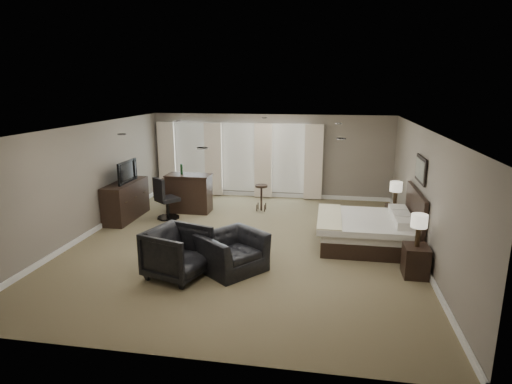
% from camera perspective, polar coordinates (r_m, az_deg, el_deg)
% --- Properties ---
extents(room, '(7.60, 8.60, 2.64)m').
position_cam_1_polar(room, '(9.34, -1.63, 0.65)').
color(room, '#6F6346').
rests_on(room, ground).
extents(window_bay, '(5.25, 0.20, 2.30)m').
position_cam_1_polar(window_bay, '(13.50, -2.36, 4.40)').
color(window_bay, silver).
rests_on(window_bay, room).
extents(bed, '(2.04, 1.95, 1.30)m').
position_cam_1_polar(bed, '(9.68, 13.97, -3.27)').
color(bed, silver).
rests_on(bed, ground).
extents(nightstand_near, '(0.44, 0.53, 0.58)m').
position_cam_1_polar(nightstand_near, '(8.57, 20.49, -8.61)').
color(nightstand_near, black).
rests_on(nightstand_near, ground).
extents(nightstand_far, '(0.40, 0.49, 0.54)m').
position_cam_1_polar(nightstand_far, '(11.27, 17.88, -3.10)').
color(nightstand_far, black).
rests_on(nightstand_far, ground).
extents(lamp_near, '(0.30, 0.30, 0.61)m').
position_cam_1_polar(lamp_near, '(8.36, 20.84, -4.82)').
color(lamp_near, beige).
rests_on(lamp_near, nightstand_near).
extents(lamp_far, '(0.30, 0.30, 0.62)m').
position_cam_1_polar(lamp_far, '(11.12, 18.11, -0.25)').
color(lamp_far, beige).
rests_on(lamp_far, nightstand_far).
extents(wall_art, '(0.04, 0.96, 0.56)m').
position_cam_1_polar(wall_art, '(9.58, 21.06, 2.81)').
color(wall_art, slate).
rests_on(wall_art, room).
extents(dresser, '(0.55, 1.71, 0.99)m').
position_cam_1_polar(dresser, '(11.83, -16.95, -1.09)').
color(dresser, black).
rests_on(dresser, ground).
extents(tv, '(0.57, 1.00, 0.13)m').
position_cam_1_polar(tv, '(11.70, -17.14, 1.56)').
color(tv, black).
rests_on(tv, dresser).
extents(armchair_near, '(1.29, 1.35, 0.99)m').
position_cam_1_polar(armchair_near, '(8.19, -3.20, -7.18)').
color(armchair_near, black).
rests_on(armchair_near, ground).
extents(armchair_far, '(1.18, 1.23, 1.02)m').
position_cam_1_polar(armchair_far, '(8.06, -10.44, -7.68)').
color(armchair_far, black).
rests_on(armchair_far, ground).
extents(bar_counter, '(1.23, 0.64, 1.07)m').
position_cam_1_polar(bar_counter, '(12.08, -8.89, -0.14)').
color(bar_counter, black).
rests_on(bar_counter, ground).
extents(bar_stool_left, '(0.46, 0.46, 0.76)m').
position_cam_1_polar(bar_stool_left, '(13.07, -11.64, 0.12)').
color(bar_stool_left, black).
rests_on(bar_stool_left, ground).
extents(bar_stool_right, '(0.44, 0.44, 0.74)m').
position_cam_1_polar(bar_stool_right, '(12.09, 0.72, -0.77)').
color(bar_stool_right, black).
rests_on(bar_stool_right, ground).
extents(desk_chair, '(0.81, 0.81, 1.13)m').
position_cam_1_polar(desk_chair, '(11.53, -11.72, -0.80)').
color(desk_chair, black).
rests_on(desk_chair, ground).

